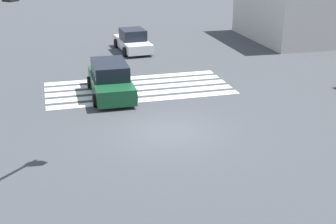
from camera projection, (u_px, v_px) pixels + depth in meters
ground_plane at (168, 132)px, 19.10m from camera, size 155.26×155.26×0.00m
crosswalk_markings at (139, 88)px, 24.50m from camera, size 9.56×4.40×0.01m
traffic_signal_mast at (14, 39)px, 11.24m from camera, size 5.48×5.48×7.22m
car_2 at (110, 80)px, 23.21m from camera, size 2.13×4.78×1.65m
car_6 at (133, 41)px, 32.05m from camera, size 2.18×4.46×1.51m
corner_building at (308, 7)px, 35.49m from camera, size 8.66×8.66×4.71m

